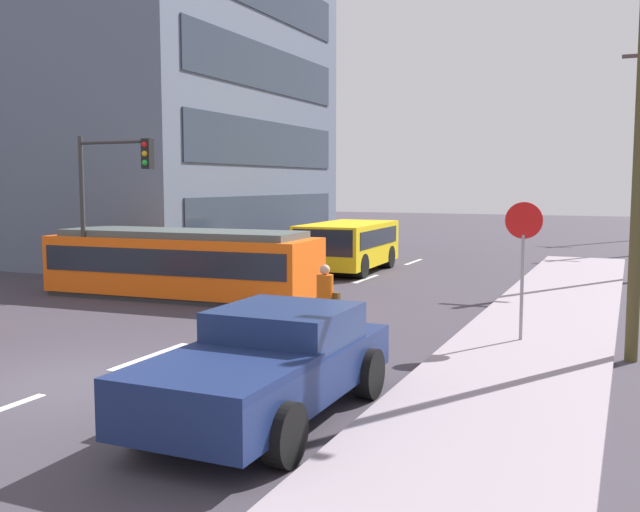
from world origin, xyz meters
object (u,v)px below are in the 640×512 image
parked_sedan_mid (213,261)px  stop_sign (523,242)px  city_bus (348,244)px  streetcar_tram (182,263)px  pickup_truck_parked (270,364)px  traffic_light_mast (110,185)px  pedestrian_crossing (325,298)px  parked_sedan_far (299,246)px

parked_sedan_mid → stop_sign: (11.65, -6.51, 1.57)m
city_bus → stop_sign: size_ratio=1.93×
streetcar_tram → stop_sign: bearing=-14.0°
pickup_truck_parked → traffic_light_mast: traffic_light_mast is taller
pedestrian_crossing → parked_sedan_far: pedestrian_crossing is taller
city_bus → parked_sedan_mid: bearing=-134.4°
pickup_truck_parked → parked_sedan_far: bearing=114.3°
streetcar_tram → pedestrian_crossing: streetcar_tram is taller
parked_sedan_far → stop_sign: 17.46m
pedestrian_crossing → traffic_light_mast: 8.63m
pedestrian_crossing → parked_sedan_far: size_ratio=0.37×
pedestrian_crossing → parked_sedan_mid: 10.93m
streetcar_tram → traffic_light_mast: traffic_light_mast is taller
pedestrian_crossing → stop_sign: 4.31m
city_bus → traffic_light_mast: size_ratio=1.16×
traffic_light_mast → pedestrian_crossing: bearing=-17.9°
parked_sedan_mid → pedestrian_crossing: bearing=-45.1°
city_bus → traffic_light_mast: (-3.88, -8.96, 2.27)m
parked_sedan_far → streetcar_tram: bearing=-83.7°
city_bus → pickup_truck_parked: bearing=-72.2°
streetcar_tram → city_bus: size_ratio=1.50×
pickup_truck_parked → parked_sedan_mid: size_ratio=1.12×
parked_sedan_mid → stop_sign: bearing=-29.2°
parked_sedan_far → parked_sedan_mid: bearing=-92.2°
city_bus → parked_sedan_far: (-3.45, 2.84, -0.45)m
parked_sedan_mid → traffic_light_mast: bearing=-92.0°
streetcar_tram → parked_sedan_far: size_ratio=1.83×
city_bus → parked_sedan_mid: (-3.70, -3.78, -0.45)m
parked_sedan_mid → city_bus: bearing=45.6°
stop_sign → city_bus: bearing=127.7°
city_bus → stop_sign: (7.95, -10.29, 1.12)m
streetcar_tram → parked_sedan_mid: size_ratio=1.86×
pedestrian_crossing → traffic_light_mast: bearing=162.1°
pickup_truck_parked → parked_sedan_mid: (-8.97, 12.68, -0.17)m
streetcar_tram → traffic_light_mast: bearing=-142.7°
pickup_truck_parked → traffic_light_mast: 12.10m
city_bus → traffic_light_mast: traffic_light_mast is taller
pedestrian_crossing → stop_sign: size_ratio=0.58×
pedestrian_crossing → parked_sedan_far: bearing=117.5°
pickup_truck_parked → parked_sedan_far: (-8.72, 19.30, -0.17)m
traffic_light_mast → streetcar_tram: bearing=37.3°
streetcar_tram → traffic_light_mast: size_ratio=1.75×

